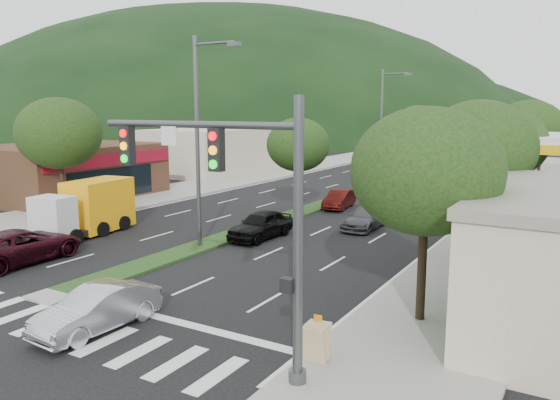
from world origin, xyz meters
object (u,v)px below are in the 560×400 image
Objects in this scene: tree_r_b at (478,148)px; car_queue_a at (261,225)px; sedan_silver at (97,309)px; box_truck at (90,209)px; tree_l_a at (59,133)px; a_frame_sign at (317,339)px; traffic_signal at (241,194)px; tree_med_near at (298,145)px; tree_r_e at (542,130)px; streetlight_mid at (384,122)px; car_queue_e at (452,178)px; car_queue_c at (339,199)px; tree_r_a at (426,172)px; streetlight_near at (201,133)px; suv_maroon at (22,246)px; tree_r_c at (507,144)px; car_queue_d at (399,191)px; car_queue_b at (365,218)px; motorhome at (482,175)px; car_queue_f at (465,186)px; tree_r_d at (528,130)px; tree_med_far at (418,125)px.

car_queue_a is at bearing -175.13° from tree_r_b.
box_truck is at bearing 143.27° from sedan_silver.
tree_l_a reaches higher than a_frame_sign.
tree_med_near is at bearing 114.80° from traffic_signal.
tree_r_e is 13.73m from streetlight_mid.
tree_r_b is 1.15× the size of box_truck.
tree_r_b reaches higher than car_queue_e.
tree_r_a is at bearing -65.62° from car_queue_c.
car_queue_c is 15.52m from car_queue_e.
a_frame_sign is (10.30, -8.27, -4.83)m from streetlight_near.
tree_med_near is 21.39m from a_frame_sign.
tree_l_a is 1.35× the size of suv_maroon.
a_frame_sign is at bearing 170.18° from suv_maroon.
tree_r_c is 1.27× the size of car_queue_d.
car_queue_c is (6.63, 19.11, -0.12)m from suv_maroon.
tree_r_c reaches higher than tree_med_near.
car_queue_c is 5.59m from car_queue_d.
car_queue_b is at bearing -151.79° from box_truck.
motorhome is at bearing -107.30° from tree_r_e.
suv_maroon is at bearing -107.79° from tree_med_near.
car_queue_f is (2.20, -5.00, 0.04)m from car_queue_e.
streetlight_near reaches higher than car_queue_e.
car_queue_c is (-7.53, 22.65, -4.02)m from traffic_signal.
streetlight_mid is 1.14× the size of motorhome.
sedan_silver is at bearing -111.20° from tree_r_c.
box_truck is at bearing -129.87° from tree_r_d.
tree_r_e is 0.76× the size of motorhome.
traffic_signal is 21.53m from tree_med_near.
tree_r_a is at bearing -90.00° from tree_r_e.
suv_maroon is at bearing -133.59° from tree_r_c.
traffic_signal is 1.16× the size of tree_med_near.
streetlight_near is (-11.79, -32.00, 0.69)m from tree_r_e.
tree_r_a reaches higher than a_frame_sign.
tree_r_a is at bearing 65.21° from a_frame_sign.
tree_med_far is at bearing 116.57° from tree_r_c.
tree_r_c is 1.21× the size of suv_maroon.
car_queue_d is at bearing 119.59° from tree_r_b.
tree_r_d is 9.97m from car_queue_d.
tree_med_far is (-9.03, 45.54, 0.36)m from traffic_signal.
tree_med_far is at bearing 117.15° from car_queue_f.
tree_r_a is 33.02m from car_queue_e.
tree_r_a is 26.71m from motorhome.
tree_r_c reaches higher than car_queue_a.
tree_med_near is 15.52m from motorhome.
tree_r_a is 6.09m from a_frame_sign.
tree_med_near is at bearing 105.61° from car_queue_a.
streetlight_mid reaches higher than box_truck.
tree_l_a is at bearing -157.80° from tree_r_c.
a_frame_sign reaches higher than car_queue_c.
tree_l_a is 1.91× the size of car_queue_c.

